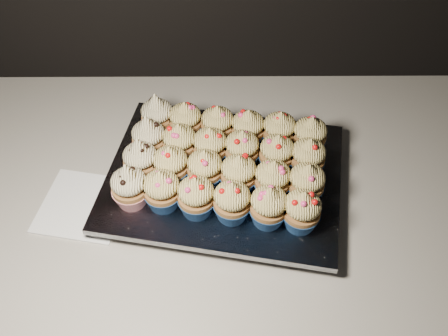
# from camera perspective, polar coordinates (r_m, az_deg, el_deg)

# --- Properties ---
(cabinet) EXTENTS (2.40, 0.60, 0.86)m
(cabinet) POSITION_cam_1_polar(r_m,az_deg,el_deg) (1.34, 4.91, -14.06)
(cabinet) COLOR black
(cabinet) RESTS_ON ground
(worktop) EXTENTS (2.44, 0.64, 0.04)m
(worktop) POSITION_cam_1_polar(r_m,az_deg,el_deg) (0.97, 6.61, -1.56)
(worktop) COLOR beige
(worktop) RESTS_ON cabinet
(napkin) EXTENTS (0.17, 0.17, 0.00)m
(napkin) POSITION_cam_1_polar(r_m,az_deg,el_deg) (0.93, -15.78, -4.11)
(napkin) COLOR white
(napkin) RESTS_ON worktop
(baking_tray) EXTENTS (0.43, 0.36, 0.02)m
(baking_tray) POSITION_cam_1_polar(r_m,az_deg,el_deg) (0.92, 0.00, -1.62)
(baking_tray) COLOR black
(baking_tray) RESTS_ON worktop
(foil_lining) EXTENTS (0.47, 0.40, 0.01)m
(foil_lining) POSITION_cam_1_polar(r_m,az_deg,el_deg) (0.91, 0.00, -0.93)
(foil_lining) COLOR silver
(foil_lining) RESTS_ON baking_tray
(cupcake_0) EXTENTS (0.06, 0.06, 0.10)m
(cupcake_0) POSITION_cam_1_polar(r_m,az_deg,el_deg) (0.85, -10.75, -2.08)
(cupcake_0) COLOR red
(cupcake_0) RESTS_ON foil_lining
(cupcake_1) EXTENTS (0.06, 0.06, 0.08)m
(cupcake_1) POSITION_cam_1_polar(r_m,az_deg,el_deg) (0.84, -7.10, -2.50)
(cupcake_1) COLOR navy
(cupcake_1) RESTS_ON foil_lining
(cupcake_2) EXTENTS (0.06, 0.06, 0.08)m
(cupcake_2) POSITION_cam_1_polar(r_m,az_deg,el_deg) (0.82, -3.20, -3.26)
(cupcake_2) COLOR navy
(cupcake_2) RESTS_ON foil_lining
(cupcake_3) EXTENTS (0.06, 0.06, 0.08)m
(cupcake_3) POSITION_cam_1_polar(r_m,az_deg,el_deg) (0.81, 0.91, -3.83)
(cupcake_3) COLOR navy
(cupcake_3) RESTS_ON foil_lining
(cupcake_4) EXTENTS (0.06, 0.06, 0.08)m
(cupcake_4) POSITION_cam_1_polar(r_m,az_deg,el_deg) (0.81, 5.13, -4.37)
(cupcake_4) COLOR navy
(cupcake_4) RESTS_ON foil_lining
(cupcake_5) EXTENTS (0.06, 0.06, 0.08)m
(cupcake_5) POSITION_cam_1_polar(r_m,az_deg,el_deg) (0.81, 8.89, -4.81)
(cupcake_5) COLOR navy
(cupcake_5) RESTS_ON foil_lining
(cupcake_6) EXTENTS (0.06, 0.06, 0.10)m
(cupcake_6) POSITION_cam_1_polar(r_m,az_deg,el_deg) (0.88, -9.49, 0.88)
(cupcake_6) COLOR red
(cupcake_6) RESTS_ON foil_lining
(cupcake_7) EXTENTS (0.06, 0.06, 0.08)m
(cupcake_7) POSITION_cam_1_polar(r_m,az_deg,el_deg) (0.87, -6.10, 0.29)
(cupcake_7) COLOR navy
(cupcake_7) RESTS_ON foil_lining
(cupcake_8) EXTENTS (0.06, 0.06, 0.08)m
(cupcake_8) POSITION_cam_1_polar(r_m,az_deg,el_deg) (0.86, -2.20, -0.13)
(cupcake_8) COLOR navy
(cupcake_8) RESTS_ON foil_lining
(cupcake_9) EXTENTS (0.06, 0.06, 0.08)m
(cupcake_9) POSITION_cam_1_polar(r_m,az_deg,el_deg) (0.85, 1.67, -0.72)
(cupcake_9) COLOR navy
(cupcake_9) RESTS_ON foil_lining
(cupcake_10) EXTENTS (0.06, 0.06, 0.08)m
(cupcake_10) POSITION_cam_1_polar(r_m,az_deg,el_deg) (0.85, 5.57, -1.34)
(cupcake_10) COLOR navy
(cupcake_10) RESTS_ON foil_lining
(cupcake_11) EXTENTS (0.06, 0.06, 0.08)m
(cupcake_11) POSITION_cam_1_polar(r_m,az_deg,el_deg) (0.85, 9.40, -1.71)
(cupcake_11) COLOR navy
(cupcake_11) RESTS_ON foil_lining
(cupcake_12) EXTENTS (0.06, 0.06, 0.10)m
(cupcake_12) POSITION_cam_1_polar(r_m,az_deg,el_deg) (0.92, -8.59, 3.43)
(cupcake_12) COLOR red
(cupcake_12) RESTS_ON foil_lining
(cupcake_13) EXTENTS (0.06, 0.06, 0.08)m
(cupcake_13) POSITION_cam_1_polar(r_m,az_deg,el_deg) (0.91, -5.09, 2.89)
(cupcake_13) COLOR navy
(cupcake_13) RESTS_ON foil_lining
(cupcake_14) EXTENTS (0.06, 0.06, 0.08)m
(cupcake_14) POSITION_cam_1_polar(r_m,az_deg,el_deg) (0.90, -1.61, 2.46)
(cupcake_14) COLOR navy
(cupcake_14) RESTS_ON foil_lining
(cupcake_15) EXTENTS (0.06, 0.06, 0.08)m
(cupcake_15) POSITION_cam_1_polar(r_m,az_deg,el_deg) (0.89, 2.05, 2.13)
(cupcake_15) COLOR navy
(cupcake_15) RESTS_ON foil_lining
(cupcake_16) EXTENTS (0.06, 0.06, 0.08)m
(cupcake_16) POSITION_cam_1_polar(r_m,az_deg,el_deg) (0.89, 6.03, 1.63)
(cupcake_16) COLOR navy
(cupcake_16) RESTS_ON foil_lining
(cupcake_17) EXTENTS (0.06, 0.06, 0.08)m
(cupcake_17) POSITION_cam_1_polar(r_m,az_deg,el_deg) (0.89, 9.55, 1.20)
(cupcake_17) COLOR navy
(cupcake_17) RESTS_ON foil_lining
(cupcake_18) EXTENTS (0.06, 0.06, 0.10)m
(cupcake_18) POSITION_cam_1_polar(r_m,az_deg,el_deg) (0.96, -7.62, 5.92)
(cupcake_18) COLOR red
(cupcake_18) RESTS_ON foil_lining
(cupcake_19) EXTENTS (0.06, 0.06, 0.08)m
(cupcake_19) POSITION_cam_1_polar(r_m,az_deg,el_deg) (0.95, -4.42, 5.37)
(cupcake_19) COLOR navy
(cupcake_19) RESTS_ON foil_lining
(cupcake_20) EXTENTS (0.06, 0.06, 0.08)m
(cupcake_20) POSITION_cam_1_polar(r_m,az_deg,el_deg) (0.94, -0.75, 4.98)
(cupcake_20) COLOR navy
(cupcake_20) RESTS_ON foil_lining
(cupcake_21) EXTENTS (0.06, 0.06, 0.08)m
(cupcake_21) POSITION_cam_1_polar(r_m,az_deg,el_deg) (0.93, 2.73, 4.50)
(cupcake_21) COLOR navy
(cupcake_21) RESTS_ON foil_lining
(cupcake_22) EXTENTS (0.06, 0.06, 0.08)m
(cupcake_22) POSITION_cam_1_polar(r_m,az_deg,el_deg) (0.93, 6.31, 4.26)
(cupcake_22) COLOR navy
(cupcake_22) RESTS_ON foil_lining
(cupcake_23) EXTENTS (0.06, 0.06, 0.08)m
(cupcake_23) POSITION_cam_1_polar(r_m,az_deg,el_deg) (0.93, 9.76, 3.65)
(cupcake_23) COLOR navy
(cupcake_23) RESTS_ON foil_lining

